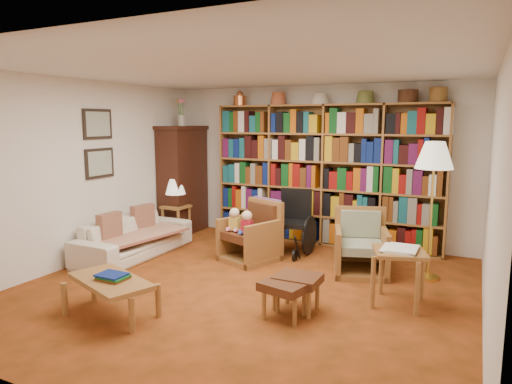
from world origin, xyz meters
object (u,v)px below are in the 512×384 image
Objects in this scene: wheelchair at (293,224)px; coffee_table at (110,284)px; side_table_papers at (399,259)px; sofa at (135,237)px; footstool_a at (284,289)px; footstool_b at (298,282)px; armchair_sage at (363,248)px; side_table_lamp at (176,214)px; floor_lamp at (434,161)px; armchair_leather at (252,235)px.

coffee_table is (-0.81, -2.89, -0.09)m from wheelchair.
sofa is at bearing 177.37° from side_table_papers.
footstool_b is at bearing 74.99° from footstool_a.
wheelchair is at bearing 159.60° from armchair_sage.
side_table_lamp reaches higher than footstool_b.
coffee_table is at bearing -136.78° from floor_lamp.
footstool_a is at bearing -138.79° from side_table_papers.
sofa is at bearing -168.07° from floor_lamp.
armchair_leather is at bearing -174.56° from floor_lamp.
armchair_sage reaches higher than side_table_papers.
floor_lamp is at bearing -9.46° from wheelchair.
footstool_a is 1.73m from coffee_table.
side_table_papers is at bearing 34.58° from footstool_b.
armchair_leather is 1.05× the size of armchair_sage.
side_table_papers reaches higher than footstool_a.
side_table_papers is at bearing -19.14° from side_table_lamp.
wheelchair reaches higher than sofa.
armchair_leather is 0.96× the size of wheelchair.
armchair_leather is 0.68m from wheelchair.
side_table_lamp is 0.57× the size of wheelchair.
footstool_b is (-0.90, -0.62, -0.19)m from side_table_papers.
wheelchair is 2.17m from side_table_papers.
footstool_b is (0.06, 0.22, 0.01)m from footstool_a.
armchair_leather is at bearing -17.76° from side_table_lamp.
floor_lamp is at bearing 78.34° from side_table_papers.
armchair_leather is at bearing 131.02° from footstool_b.
armchair_leather is 0.85× the size of coffee_table.
coffee_table is at bearing -155.11° from footstool_a.
coffee_table is (1.20, -1.74, 0.07)m from sofa.
coffee_table is at bearing -148.20° from side_table_papers.
coffee_table is (-1.63, -0.95, 0.03)m from footstool_b.
side_table_papers is at bearing -101.66° from floor_lamp.
floor_lamp is (1.93, -0.32, 1.04)m from wheelchair.
sofa reaches higher than coffee_table.
sofa is 1.72m from armchair_leather.
footstool_b is at bearing 30.19° from coffee_table.
sofa is 2.11m from coffee_table.
wheelchair reaches higher than footstool_b.
floor_lamp is (4.03, -0.33, 1.07)m from side_table_lamp.
armchair_sage is 1.09m from side_table_papers.
side_table_lamp is 3.17m from coffee_table.
side_table_lamp is 0.62× the size of armchair_sage.
armchair_leather reaches higher than armchair_sage.
floor_lamp is 3.37× the size of footstool_a.
armchair_sage is 1.93× the size of footstool_b.
armchair_leather is at bearing 159.77° from side_table_papers.
armchair_leather is 1.54m from armchair_sage.
footstool_b is at bearing -106.07° from sofa.
sofa is 2.93m from footstool_b.
sofa is 1.77× the size of coffee_table.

